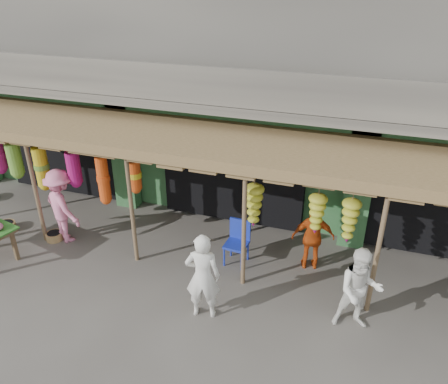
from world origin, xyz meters
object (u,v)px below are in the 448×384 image
(blue_chair, at_px, (238,239))
(person_vendor, at_px, (313,237))
(person_front, at_px, (203,276))
(person_shopper, at_px, (62,206))
(person_right, at_px, (359,290))

(blue_chair, height_order, person_vendor, person_vendor)
(person_front, height_order, person_vendor, person_front)
(blue_chair, xyz_separation_m, person_shopper, (-4.16, -0.52, 0.36))
(blue_chair, xyz_separation_m, person_front, (-0.09, -1.85, 0.32))
(blue_chair, bearing_deg, person_shopper, -169.66)
(blue_chair, xyz_separation_m, person_vendor, (1.58, 0.30, 0.21))
(person_front, distance_m, person_vendor, 2.73)
(blue_chair, distance_m, person_shopper, 4.21)
(blue_chair, height_order, person_shopper, person_shopper)
(person_right, bearing_deg, person_shopper, 161.55)
(person_vendor, distance_m, person_shopper, 5.80)
(person_front, bearing_deg, person_right, -179.91)
(person_right, xyz_separation_m, person_shopper, (-6.79, 0.70, 0.10))
(blue_chair, xyz_separation_m, person_right, (2.63, -1.22, 0.26))
(person_right, relative_size, person_shopper, 0.90)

